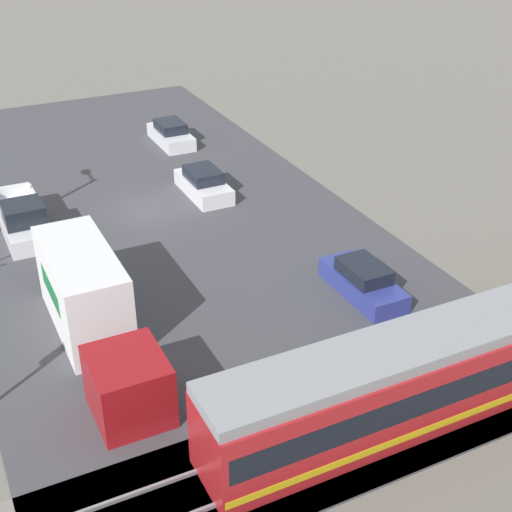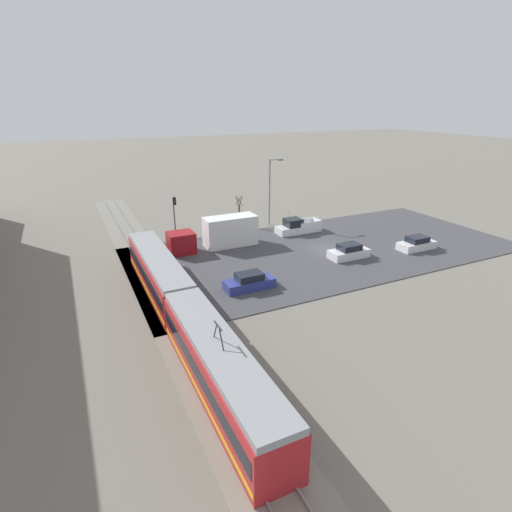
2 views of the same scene
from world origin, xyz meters
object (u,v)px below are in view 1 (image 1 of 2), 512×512
object	(u,v)px
sedan_car_0	(171,134)
sedan_car_2	(363,281)
sedan_car_1	(204,184)
box_truck	(93,310)
pickup_truck	(23,220)

from	to	relation	value
sedan_car_0	sedan_car_2	xyz separation A→B (m)	(-1.01, 21.01, -0.02)
sedan_car_0	sedan_car_1	size ratio (longest dim) A/B	1.00
box_truck	sedan_car_1	bearing A→B (deg)	-129.19
sedan_car_0	sedan_car_2	bearing A→B (deg)	92.74
pickup_truck	sedan_car_0	xyz separation A→B (m)	(-11.03, -8.77, -0.09)
sedan_car_2	sedan_car_1	bearing A→B (deg)	99.88
sedan_car_1	pickup_truck	bearing A→B (deg)	1.95
pickup_truck	sedan_car_2	xyz separation A→B (m)	(-12.04, 12.23, -0.11)
box_truck	sedan_car_1	world-z (taller)	box_truck
box_truck	sedan_car_0	world-z (taller)	box_truck
pickup_truck	sedan_car_2	world-z (taller)	pickup_truck
sedan_car_2	sedan_car_0	bearing A→B (deg)	92.74
box_truck	sedan_car_2	xyz separation A→B (m)	(-11.27, 1.44, -0.96)
pickup_truck	sedan_car_1	size ratio (longest dim) A/B	1.32
pickup_truck	sedan_car_0	distance (m)	14.10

